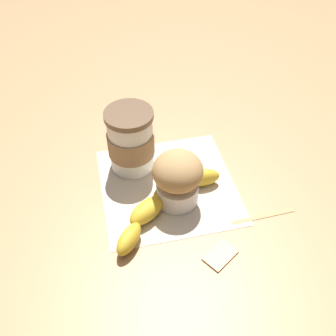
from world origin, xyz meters
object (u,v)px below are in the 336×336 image
coffee_cup (131,141)px  sugar_packet (220,255)px  muffin (178,178)px  banana (163,202)px

coffee_cup → sugar_packet: size_ratio=2.40×
coffee_cup → muffin: bearing=-49.2°
coffee_cup → muffin: size_ratio=1.20×
coffee_cup → banana: coffee_cup is taller
coffee_cup → sugar_packet: bearing=-56.4°
sugar_packet → banana: bearing=131.0°
banana → muffin: bearing=39.3°
coffee_cup → muffin: 0.12m
muffin → sugar_packet: 0.14m
coffee_cup → muffin: coffee_cup is taller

